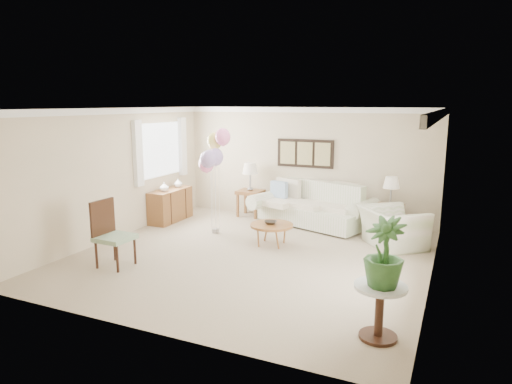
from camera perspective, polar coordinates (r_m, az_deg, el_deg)
ground_plane at (r=8.25m, az=-0.58°, el=-8.02°), size 6.00×6.00×0.00m
room_shell at (r=7.99m, az=-1.04°, el=3.38°), size 6.04×6.04×2.60m
wall_art_triptych at (r=10.62m, az=6.16°, el=4.82°), size 1.35×0.06×0.65m
sofa at (r=10.29m, az=7.15°, el=-2.01°), size 2.90×1.68×0.97m
end_table_left at (r=10.96m, az=-0.73°, el=-0.31°), size 0.58×0.53×0.63m
end_table_right at (r=9.93m, az=16.39°, el=-2.13°), size 0.55×0.50×0.60m
lamp_left at (r=10.86m, az=-0.74°, el=2.85°), size 0.38×0.38×0.67m
lamp_right at (r=9.82m, az=16.57°, el=1.03°), size 0.34×0.34×0.60m
coffee_table at (r=8.76m, az=1.96°, el=-4.24°), size 0.83×0.83×0.42m
decor_bowl at (r=8.75m, az=1.83°, el=-3.83°), size 0.30×0.30×0.06m
armchair at (r=9.07m, az=16.70°, el=-4.29°), size 1.47×1.49×0.73m
side_table at (r=5.55m, az=15.24°, el=-12.70°), size 0.61×0.61×0.66m
potted_plant at (r=5.32m, az=15.73°, el=-7.30°), size 0.59×0.59×0.80m
accent_chair at (r=8.00m, az=-17.70°, el=-4.80°), size 0.56×0.56×1.12m
credenza at (r=10.74m, az=-10.65°, el=-1.63°), size 0.46×1.20×0.74m
vase_white at (r=10.43m, az=-11.42°, el=0.63°), size 0.26×0.26×0.21m
vase_sage at (r=10.89m, az=-9.70°, el=1.11°), size 0.21×0.21×0.20m
balloon_cluster at (r=9.32m, az=-5.42°, el=4.85°), size 0.61×0.65×2.20m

